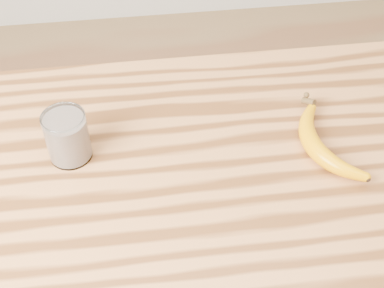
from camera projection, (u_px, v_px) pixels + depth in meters
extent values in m
cube|color=#A96B39|center=(223.00, 188.00, 1.04)|extent=(1.20, 0.80, 0.04)
cylinder|color=brown|center=(14.00, 214.00, 1.55)|extent=(0.06, 0.06, 0.86)
cylinder|color=brown|center=(371.00, 178.00, 1.65)|extent=(0.06, 0.06, 0.86)
cylinder|color=white|center=(67.00, 136.00, 1.04)|extent=(0.08, 0.08, 0.11)
torus|color=white|center=(62.00, 117.00, 1.00)|extent=(0.08, 0.08, 0.00)
cylinder|color=beige|center=(68.00, 138.00, 1.04)|extent=(0.08, 0.08, 0.09)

